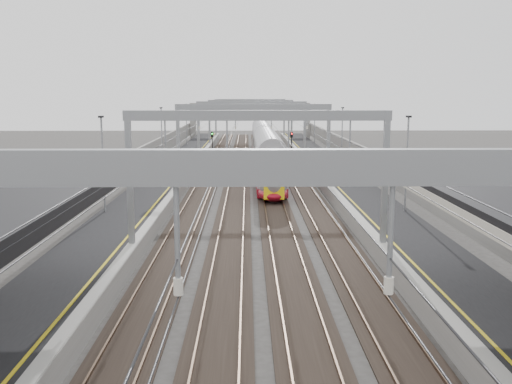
{
  "coord_description": "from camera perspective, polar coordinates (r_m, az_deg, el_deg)",
  "views": [
    {
      "loc": [
        -0.51,
        -5.76,
        8.33
      ],
      "look_at": [
        0.0,
        27.84,
        2.6
      ],
      "focal_mm": 40.0,
      "sensor_mm": 36.0,
      "label": 1
    }
  ],
  "objects": [
    {
      "name": "signal_green",
      "position": [
        76.65,
        -4.4,
        5.23
      ],
      "size": [
        0.32,
        0.32,
        3.48
      ],
      "color": "black",
      "rests_on": "ground"
    },
    {
      "name": "wall_left",
      "position": [
        52.31,
        -12.67,
        2.05
      ],
      "size": [
        0.3,
        120.0,
        3.2
      ],
      "primitive_type": "cube",
      "color": "gray",
      "rests_on": "ground"
    },
    {
      "name": "train",
      "position": [
        63.91,
        0.94,
        3.95
      ],
      "size": [
        2.5,
        45.47,
        3.95
      ],
      "color": "maroon",
      "rests_on": "ground"
    },
    {
      "name": "wall_right",
      "position": [
        52.53,
        12.02,
        2.1
      ],
      "size": [
        0.3,
        120.0,
        3.2
      ],
      "primitive_type": "cube",
      "color": "gray",
      "rests_on": "ground"
    },
    {
      "name": "overhead_line",
      "position": [
        57.42,
        -0.37,
        7.5
      ],
      "size": [
        13.0,
        140.0,
        6.6
      ],
      "color": "gray",
      "rests_on": "platform_left"
    },
    {
      "name": "signal_red_far",
      "position": [
        76.43,
        3.58,
        5.22
      ],
      "size": [
        0.32,
        0.32,
        3.48
      ],
      "color": "black",
      "rests_on": "ground"
    },
    {
      "name": "platform_left",
      "position": [
        51.9,
        -9.16,
        0.88
      ],
      "size": [
        4.0,
        120.0,
        1.0
      ],
      "primitive_type": "cube",
      "color": "black",
      "rests_on": "ground"
    },
    {
      "name": "signal_red_near",
      "position": [
        78.54,
        1.84,
        5.35
      ],
      "size": [
        0.32,
        0.32,
        3.48
      ],
      "color": "black",
      "rests_on": "ground"
    },
    {
      "name": "platform_right",
      "position": [
        52.06,
        8.55,
        0.92
      ],
      "size": [
        4.0,
        120.0,
        1.0
      ],
      "primitive_type": "cube",
      "color": "black",
      "rests_on": "ground"
    },
    {
      "name": "overbridge",
      "position": [
        105.8,
        -0.6,
        8.04
      ],
      "size": [
        22.0,
        2.2,
        6.9
      ],
      "color": "gray",
      "rests_on": "ground"
    },
    {
      "name": "tracks",
      "position": [
        51.43,
        -0.29,
        0.41
      ],
      "size": [
        11.4,
        140.0,
        0.2
      ],
      "color": "black",
      "rests_on": "ground"
    }
  ]
}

